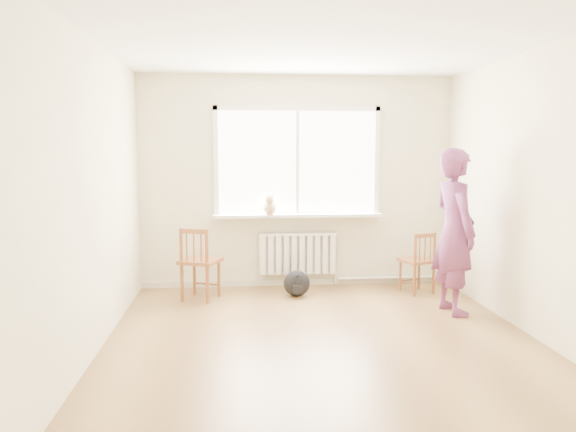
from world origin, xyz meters
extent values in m
plane|color=olive|center=(0.00, 0.00, 0.00)|extent=(4.50, 4.50, 0.00)
plane|color=white|center=(0.00, 0.00, 2.70)|extent=(4.50, 4.50, 0.00)
cube|color=beige|center=(0.00, 2.25, 1.35)|extent=(4.00, 0.01, 2.70)
cube|color=white|center=(0.00, 2.23, 1.60)|extent=(2.00, 0.02, 1.30)
cube|color=white|center=(0.00, 2.21, 2.28)|extent=(2.12, 0.05, 0.06)
cube|color=white|center=(-1.03, 2.21, 1.60)|extent=(0.06, 0.05, 1.42)
cube|color=white|center=(1.03, 2.21, 1.60)|extent=(0.06, 0.05, 1.42)
cube|color=white|center=(0.00, 2.21, 1.60)|extent=(0.04, 0.05, 1.30)
cube|color=white|center=(0.00, 2.14, 0.93)|extent=(2.15, 0.22, 0.04)
cube|color=white|center=(0.00, 2.20, 0.43)|extent=(1.00, 0.02, 0.55)
cube|color=white|center=(0.00, 2.15, 0.43)|extent=(1.00, 0.10, 0.51)
cube|color=white|center=(0.00, 2.15, 0.69)|extent=(1.00, 0.12, 0.03)
cylinder|color=silver|center=(1.25, 2.19, 0.08)|extent=(1.40, 0.04, 0.04)
cube|color=beige|center=(0.00, 2.23, 0.04)|extent=(4.00, 0.03, 0.08)
cube|color=brown|center=(-1.21, 1.66, 0.46)|extent=(0.55, 0.54, 0.04)
cylinder|color=brown|center=(-1.00, 1.75, 0.23)|extent=(0.04, 0.04, 0.46)
cylinder|color=brown|center=(-1.30, 1.87, 0.23)|extent=(0.04, 0.04, 0.46)
cylinder|color=brown|center=(-1.12, 1.45, 0.23)|extent=(0.04, 0.04, 0.46)
cylinder|color=brown|center=(-1.42, 1.57, 0.23)|extent=(0.04, 0.04, 0.46)
cylinder|color=brown|center=(-1.12, 1.45, 0.43)|extent=(0.04, 0.04, 0.86)
cylinder|color=brown|center=(-1.42, 1.57, 0.43)|extent=(0.04, 0.04, 0.86)
cube|color=brown|center=(-1.27, 1.51, 0.83)|extent=(0.34, 0.16, 0.06)
cylinder|color=brown|center=(-1.19, 1.47, 0.65)|extent=(0.02, 0.02, 0.35)
cylinder|color=brown|center=(-1.27, 1.51, 0.65)|extent=(0.02, 0.02, 0.35)
cylinder|color=brown|center=(-1.36, 1.54, 0.65)|extent=(0.02, 0.02, 0.35)
cube|color=brown|center=(1.44, 1.71, 0.40)|extent=(0.47, 0.46, 0.04)
cylinder|color=brown|center=(1.53, 1.90, 0.20)|extent=(0.03, 0.03, 0.40)
cylinder|color=brown|center=(1.25, 1.80, 0.20)|extent=(0.03, 0.03, 0.40)
cylinder|color=brown|center=(1.62, 1.63, 0.20)|extent=(0.03, 0.03, 0.40)
cylinder|color=brown|center=(1.35, 1.53, 0.20)|extent=(0.03, 0.03, 0.40)
cylinder|color=brown|center=(1.62, 1.63, 0.38)|extent=(0.04, 0.04, 0.76)
cylinder|color=brown|center=(1.35, 1.53, 0.38)|extent=(0.04, 0.04, 0.76)
cube|color=brown|center=(1.48, 1.58, 0.73)|extent=(0.30, 0.13, 0.05)
cylinder|color=brown|center=(1.56, 1.61, 0.57)|extent=(0.02, 0.02, 0.30)
cylinder|color=brown|center=(1.48, 1.58, 0.57)|extent=(0.02, 0.02, 0.30)
cylinder|color=brown|center=(1.41, 1.55, 0.57)|extent=(0.02, 0.02, 0.30)
imported|color=#CF456B|center=(1.55, 0.85, 0.89)|extent=(0.49, 0.69, 1.78)
ellipsoid|color=beige|center=(-0.36, 2.07, 1.05)|extent=(0.20, 0.28, 0.20)
sphere|color=beige|center=(-0.37, 1.94, 1.15)|extent=(0.11, 0.11, 0.11)
cone|color=beige|center=(-0.40, 1.94, 1.21)|extent=(0.04, 0.04, 0.05)
cone|color=beige|center=(-0.34, 1.94, 1.21)|extent=(0.04, 0.04, 0.05)
cylinder|color=beige|center=(-0.36, 2.21, 0.99)|extent=(0.03, 0.18, 0.02)
cylinder|color=beige|center=(-0.40, 1.97, 1.00)|extent=(0.02, 0.02, 0.10)
cylinder|color=beige|center=(-0.34, 1.97, 1.00)|extent=(0.02, 0.02, 0.10)
ellipsoid|color=black|center=(-0.06, 1.66, 0.16)|extent=(0.35, 0.29, 0.32)
camera|label=1|loc=(-0.78, -4.92, 1.76)|focal=35.00mm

